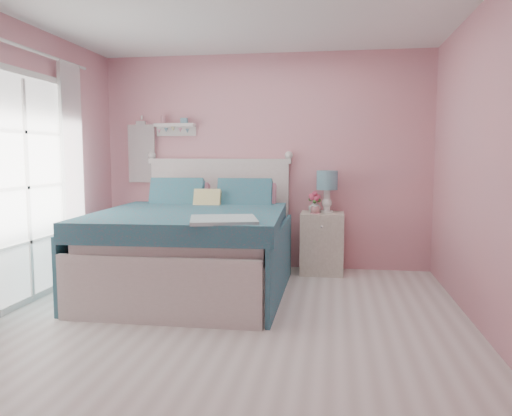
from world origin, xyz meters
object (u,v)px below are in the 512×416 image
(vase, at_px, (315,206))
(teacup, at_px, (315,210))
(bed, at_px, (196,247))
(table_lamp, at_px, (327,183))
(nightstand, at_px, (322,243))

(vase, relative_size, teacup, 1.39)
(bed, bearing_deg, teacup, 30.46)
(vase, xyz_separation_m, teacup, (0.01, -0.10, -0.03))
(table_lamp, distance_m, teacup, 0.36)
(table_lamp, xyz_separation_m, vase, (-0.14, -0.05, -0.27))
(bed, xyz_separation_m, teacup, (1.20, 0.78, 0.32))
(table_lamp, height_order, teacup, table_lamp)
(table_lamp, distance_m, vase, 0.30)
(bed, relative_size, nightstand, 3.28)
(nightstand, xyz_separation_m, teacup, (-0.08, -0.11, 0.40))
(bed, distance_m, nightstand, 1.56)
(nightstand, distance_m, table_lamp, 0.70)
(vase, bearing_deg, teacup, -83.73)
(nightstand, height_order, vase, vase)
(nightstand, relative_size, teacup, 6.79)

